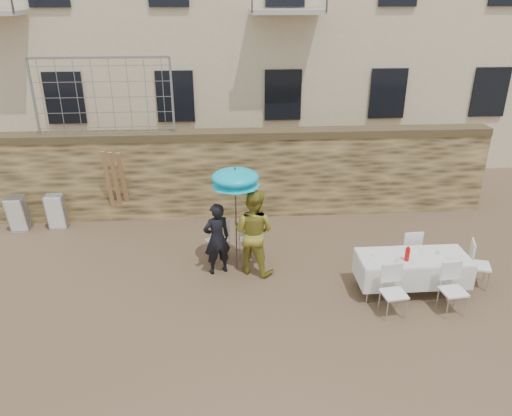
{
  "coord_description": "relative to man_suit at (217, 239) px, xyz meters",
  "views": [
    {
      "loc": [
        -0.22,
        -6.95,
        5.51
      ],
      "look_at": [
        0.4,
        2.2,
        1.4
      ],
      "focal_mm": 35.0,
      "sensor_mm": 36.0,
      "label": 1
    }
  ],
  "objects": [
    {
      "name": "wood_planks",
      "position": [
        -2.33,
        2.51,
        0.22
      ],
      "size": [
        0.7,
        0.2,
        2.0
      ],
      "primitive_type": null,
      "color": "#A37749",
      "rests_on": "ground"
    },
    {
      "name": "umbrella",
      "position": [
        0.4,
        0.1,
        1.22
      ],
      "size": [
        0.99,
        0.99,
        2.12
      ],
      "color": "#3F3F44",
      "rests_on": "ground"
    },
    {
      "name": "chain_link_fence",
      "position": [
        -2.59,
        2.9,
        2.32
      ],
      "size": [
        3.2,
        0.06,
        1.8
      ],
      "primitive_type": null,
      "color": "gray",
      "rests_on": "stone_wall"
    },
    {
      "name": "couple_chair_right",
      "position": [
        0.7,
        0.55,
        -0.3
      ],
      "size": [
        0.59,
        0.59,
        0.96
      ],
      "primitive_type": null,
      "rotation": [
        0.0,
        0.0,
        2.87
      ],
      "color": "white",
      "rests_on": "ground"
    },
    {
      "name": "table_chair_front_right",
      "position": [
        4.26,
        -1.71,
        -0.3
      ],
      "size": [
        0.53,
        0.53,
        0.96
      ],
      "primitive_type": null,
      "rotation": [
        0.0,
        0.0,
        0.12
      ],
      "color": "white",
      "rests_on": "ground"
    },
    {
      "name": "banquet_table",
      "position": [
        3.76,
        -0.96,
        -0.05
      ],
      "size": [
        2.1,
        0.85,
        0.78
      ],
      "color": "white",
      "rests_on": "ground"
    },
    {
      "name": "chair_stack_left",
      "position": [
        -4.83,
        2.44,
        -0.32
      ],
      "size": [
        0.46,
        0.47,
        0.92
      ],
      "primitive_type": null,
      "color": "white",
      "rests_on": "ground"
    },
    {
      "name": "woman_dress",
      "position": [
        0.75,
        0.0,
        0.14
      ],
      "size": [
        1.11,
        1.04,
        1.83
      ],
      "primitive_type": "imported",
      "rotation": [
        0.0,
        0.0,
        2.64
      ],
      "color": "gold",
      "rests_on": "ground"
    },
    {
      "name": "chair_stack_right",
      "position": [
        -3.93,
        2.44,
        -0.32
      ],
      "size": [
        0.46,
        0.4,
        0.92
      ],
      "primitive_type": null,
      "color": "white",
      "rests_on": "ground"
    },
    {
      "name": "table_chair_back",
      "position": [
        3.96,
        -0.16,
        -0.3
      ],
      "size": [
        0.52,
        0.52,
        0.96
      ],
      "primitive_type": null,
      "rotation": [
        0.0,
        0.0,
        3.22
      ],
      "color": "white",
      "rests_on": "ground"
    },
    {
      "name": "stone_wall",
      "position": [
        0.41,
        2.9,
        0.32
      ],
      "size": [
        13.0,
        0.5,
        2.2
      ],
      "primitive_type": "cube",
      "color": "olive",
      "rests_on": "ground"
    },
    {
      "name": "soda_bottle",
      "position": [
        3.56,
        -1.11,
        0.12
      ],
      "size": [
        0.09,
        0.09,
        0.26
      ],
      "primitive_type": "cylinder",
      "color": "red",
      "rests_on": "banquet_table"
    },
    {
      "name": "table_chair_front_left",
      "position": [
        3.16,
        -1.71,
        -0.3
      ],
      "size": [
        0.54,
        0.54,
        0.96
      ],
      "primitive_type": null,
      "rotation": [
        0.0,
        0.0,
        0.12
      ],
      "color": "white",
      "rests_on": "ground"
    },
    {
      "name": "man_suit",
      "position": [
        0.0,
        0.0,
        0.0
      ],
      "size": [
        0.67,
        0.55,
        1.56
      ],
      "primitive_type": "imported",
      "rotation": [
        0.0,
        0.0,
        3.51
      ],
      "color": "black",
      "rests_on": "ground"
    },
    {
      "name": "couple_chair_left",
      "position": [
        0.0,
        0.55,
        -0.3
      ],
      "size": [
        0.66,
        0.66,
        0.96
      ],
      "primitive_type": null,
      "rotation": [
        0.0,
        0.0,
        3.72
      ],
      "color": "white",
      "rests_on": "ground"
    },
    {
      "name": "table_chair_side",
      "position": [
        5.16,
        -0.86,
        -0.3
      ],
      "size": [
        0.6,
        0.6,
        0.96
      ],
      "primitive_type": null,
      "rotation": [
        0.0,
        0.0,
        1.26
      ],
      "color": "white",
      "rests_on": "ground"
    },
    {
      "name": "ground",
      "position": [
        0.41,
        -2.1,
        -0.78
      ],
      "size": [
        80.0,
        80.0,
        0.0
      ],
      "primitive_type": "plane",
      "color": "brown",
      "rests_on": "ground"
    }
  ]
}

